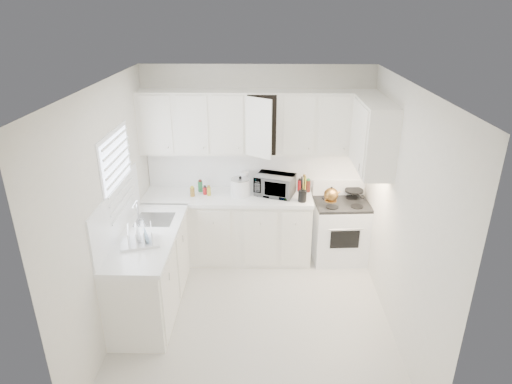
{
  "coord_description": "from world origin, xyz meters",
  "views": [
    {
      "loc": [
        0.1,
        -4.08,
        3.29
      ],
      "look_at": [
        0.0,
        0.7,
        1.25
      ],
      "focal_mm": 31.0,
      "sensor_mm": 36.0,
      "label": 1
    }
  ],
  "objects_px": {
    "tea_kettle": "(331,194)",
    "dish_rack": "(139,235)",
    "rice_cooker": "(240,186)",
    "stove": "(340,223)",
    "utensil_crock": "(303,189)",
    "microwave": "(275,183)"
  },
  "relations": [
    {
      "from": "utensil_crock",
      "to": "microwave",
      "type": "bearing_deg",
      "value": 148.02
    },
    {
      "from": "rice_cooker",
      "to": "microwave",
      "type": "bearing_deg",
      "value": 8.17
    },
    {
      "from": "tea_kettle",
      "to": "utensil_crock",
      "type": "xyz_separation_m",
      "value": [
        -0.37,
        -0.03,
        0.08
      ]
    },
    {
      "from": "stove",
      "to": "dish_rack",
      "type": "distance_m",
      "value": 2.74
    },
    {
      "from": "utensil_crock",
      "to": "dish_rack",
      "type": "relative_size",
      "value": 0.9
    },
    {
      "from": "tea_kettle",
      "to": "utensil_crock",
      "type": "distance_m",
      "value": 0.38
    },
    {
      "from": "microwave",
      "to": "dish_rack",
      "type": "height_order",
      "value": "microwave"
    },
    {
      "from": "tea_kettle",
      "to": "rice_cooker",
      "type": "xyz_separation_m",
      "value": [
        -1.18,
        0.17,
        0.03
      ]
    },
    {
      "from": "dish_rack",
      "to": "rice_cooker",
      "type": "bearing_deg",
      "value": 37.04
    },
    {
      "from": "rice_cooker",
      "to": "utensil_crock",
      "type": "relative_size",
      "value": 0.74
    },
    {
      "from": "tea_kettle",
      "to": "dish_rack",
      "type": "distance_m",
      "value": 2.46
    },
    {
      "from": "microwave",
      "to": "utensil_crock",
      "type": "xyz_separation_m",
      "value": [
        0.35,
        -0.22,
        0.01
      ]
    },
    {
      "from": "stove",
      "to": "utensil_crock",
      "type": "relative_size",
      "value": 3.07
    },
    {
      "from": "tea_kettle",
      "to": "dish_rack",
      "type": "relative_size",
      "value": 0.58
    },
    {
      "from": "stove",
      "to": "microwave",
      "type": "height_order",
      "value": "microwave"
    },
    {
      "from": "rice_cooker",
      "to": "dish_rack",
      "type": "height_order",
      "value": "rice_cooker"
    },
    {
      "from": "microwave",
      "to": "dish_rack",
      "type": "distance_m",
      "value": 1.98
    },
    {
      "from": "stove",
      "to": "tea_kettle",
      "type": "bearing_deg",
      "value": -142.02
    },
    {
      "from": "dish_rack",
      "to": "utensil_crock",
      "type": "bearing_deg",
      "value": 15.97
    },
    {
      "from": "tea_kettle",
      "to": "dish_rack",
      "type": "xyz_separation_m",
      "value": [
        -2.17,
        -1.16,
        0.01
      ]
    },
    {
      "from": "tea_kettle",
      "to": "microwave",
      "type": "xyz_separation_m",
      "value": [
        -0.72,
        0.18,
        0.07
      ]
    },
    {
      "from": "stove",
      "to": "utensil_crock",
      "type": "bearing_deg",
      "value": -164.29
    }
  ]
}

